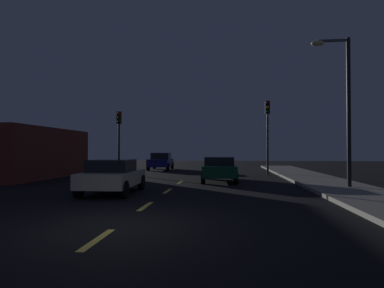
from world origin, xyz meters
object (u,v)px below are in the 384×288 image
(car_adjacent_lane, at_px, (113,176))
(traffic_signal_right, at_px, (268,123))
(car_stopped_ahead, at_px, (219,168))
(car_oncoming_far, at_px, (161,161))
(street_lamp_right, at_px, (342,98))
(traffic_signal_left, at_px, (119,130))

(car_adjacent_lane, bearing_deg, traffic_signal_right, 54.76)
(car_stopped_ahead, relative_size, car_adjacent_lane, 1.09)
(car_oncoming_far, xyz_separation_m, street_lamp_right, (10.83, -13.68, 3.26))
(car_stopped_ahead, distance_m, street_lamp_right, 7.31)
(traffic_signal_right, bearing_deg, car_stopped_ahead, -123.75)
(street_lamp_right, bearing_deg, traffic_signal_right, 104.59)
(traffic_signal_left, relative_size, car_adjacent_lane, 1.16)
(traffic_signal_right, bearing_deg, car_adjacent_lane, -125.24)
(car_stopped_ahead, height_order, car_adjacent_lane, same)
(street_lamp_right, bearing_deg, car_oncoming_far, 128.39)
(car_adjacent_lane, relative_size, street_lamp_right, 0.59)
(car_adjacent_lane, relative_size, car_oncoming_far, 1.02)
(car_oncoming_far, bearing_deg, street_lamp_right, -51.61)
(traffic_signal_left, distance_m, car_stopped_ahead, 9.25)
(car_adjacent_lane, distance_m, car_oncoming_far, 15.79)
(traffic_signal_left, distance_m, car_adjacent_lane, 11.29)
(car_oncoming_far, distance_m, street_lamp_right, 17.75)
(car_stopped_ahead, bearing_deg, car_adjacent_lane, -126.49)
(traffic_signal_left, relative_size, traffic_signal_right, 0.88)
(traffic_signal_left, bearing_deg, traffic_signal_right, 0.01)
(traffic_signal_left, xyz_separation_m, car_oncoming_far, (2.07, 5.24, -2.46))
(car_stopped_ahead, distance_m, car_adjacent_lane, 6.95)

